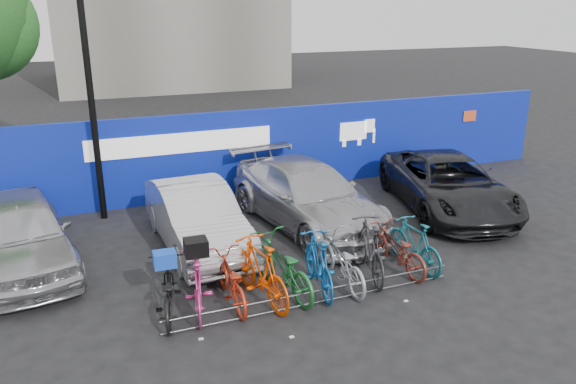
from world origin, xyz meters
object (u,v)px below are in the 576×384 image
bike_rack (316,297)px  bike_7 (370,249)px  bike_6 (340,261)px  bike_9 (415,244)px  bike_1 (198,283)px  bike_3 (261,271)px  car_0 (20,234)px  bike_5 (319,263)px  car_3 (448,184)px  bike_0 (167,291)px  car_2 (307,195)px  car_1 (197,218)px  bike_8 (397,249)px  bike_2 (231,280)px  bike_4 (282,266)px  lamppost (90,89)px

bike_rack → bike_7: bike_7 is taller
bike_rack → bike_6: 0.99m
bike_9 → bike_1: bearing=-3.3°
bike_3 → bike_9: bearing=172.9°
car_0 → bike_5: bearing=-39.5°
bike_6 → bike_9: (1.76, 0.12, 0.02)m
car_3 → bike_0: (-7.83, -2.61, -0.24)m
bike_0 → bike_3: size_ratio=0.90×
car_2 → car_1: bearing=179.5°
bike_0 → bike_rack: bearing=177.0°
car_3 → bike_7: 4.61m
bike_8 → bike_0: bearing=-6.0°
bike_5 → bike_8: (1.82, 0.16, -0.08)m
bike_2 → bike_4: bearing=-177.7°
bike_rack → bike_0: (-2.54, 0.64, 0.31)m
car_0 → bike_5: size_ratio=2.44×
bike_rack → bike_1: size_ratio=3.10×
car_1 → bike_8: car_1 is taller
lamppost → bike_5: 7.05m
bike_3 → bike_7: size_ratio=1.02×
car_2 → bike_6: 3.23m
car_1 → bike_6: (2.15, -2.77, -0.21)m
bike_6 → bike_7: bike_7 is taller
bike_7 → bike_8: (0.63, 0.01, -0.12)m
bike_0 → bike_1: size_ratio=1.00×
bike_0 → bike_8: 4.65m
car_0 → bike_2: 4.65m
bike_1 → bike_2: (0.60, 0.03, -0.07)m
car_0 → bike_0: car_0 is taller
lamppost → bike_3: (2.34, -5.48, -2.67)m
car_0 → bike_1: bearing=-54.4°
car_3 → bike_7: car_3 is taller
car_2 → bike_4: bearing=-129.4°
car_0 → car_1: 3.57m
bike_3 → bike_4: bike_3 is taller
car_1 → bike_6: bearing=-54.4°
car_2 → bike_0: size_ratio=2.89×
car_3 → bike_4: 6.24m
bike_rack → bike_5: bike_5 is taller
car_2 → bike_2: 4.18m
bike_0 → bike_1: 0.54m
bike_rack → bike_3: 1.10m
bike_6 → bike_9: bike_9 is taller
bike_0 → bike_6: bike_6 is taller
bike_1 → bike_6: (2.77, -0.07, -0.04)m
bike_2 → bike_6: size_ratio=0.93×
lamppost → bike_1: lamppost is taller
car_0 → bike_5: car_0 is taller
car_1 → bike_7: (2.87, -2.65, -0.13)m
bike_5 → bike_6: bearing=-167.7°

